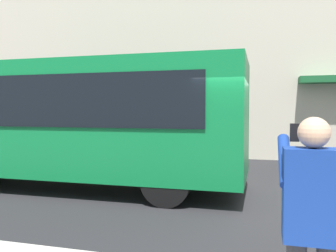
% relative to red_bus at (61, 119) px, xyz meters
% --- Properties ---
extents(ground_plane, '(60.00, 60.00, 0.00)m').
position_rel_red_bus_xyz_m(ground_plane, '(-4.82, 0.25, -1.68)').
color(ground_plane, '#232326').
extents(building_facade_far, '(28.00, 1.55, 12.00)m').
position_rel_red_bus_xyz_m(building_facade_far, '(-4.83, -6.55, 4.30)').
color(building_facade_far, beige).
rests_on(building_facade_far, ground_plane).
extents(red_bus, '(9.05, 2.54, 3.08)m').
position_rel_red_bus_xyz_m(red_bus, '(0.00, 0.00, 0.00)').
color(red_bus, '#0F7238').
rests_on(red_bus, ground_plane).
extents(pedestrian_photographer, '(0.53, 0.52, 1.70)m').
position_rel_red_bus_xyz_m(pedestrian_photographer, '(-5.18, 4.96, -0.54)').
color(pedestrian_photographer, '#2D2D33').
rests_on(pedestrian_photographer, sidewalk_curb).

